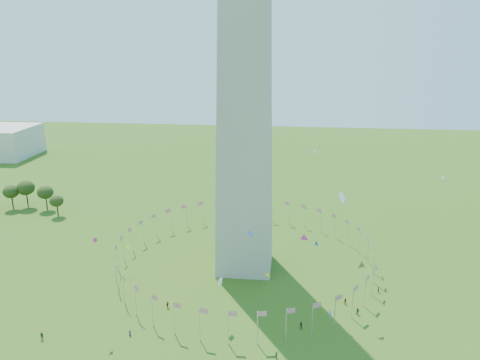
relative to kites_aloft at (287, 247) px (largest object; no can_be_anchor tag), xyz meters
name	(u,v)px	position (x,y,z in m)	size (l,w,h in m)	color
flag_ring	(245,253)	(-13.17, 27.94, -15.93)	(80.24, 80.24, 9.00)	silver
crowd	(247,359)	(-8.04, -18.32, -19.51)	(85.63, 64.86, 2.01)	#183E25
kites_aloft	(287,247)	(0.00, 0.00, 0.00)	(94.31, 60.10, 37.13)	yellow
tree_line_west	(3,197)	(-120.52, 68.69, -15.04)	(55.19, 15.31, 12.45)	#334A18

